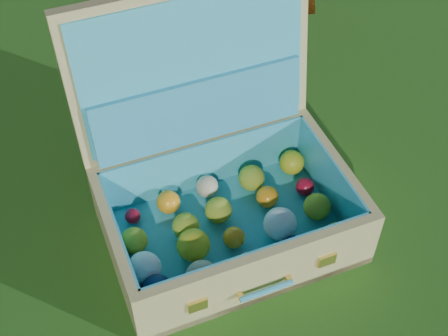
# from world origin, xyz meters

# --- Properties ---
(ground) EXTENTS (60.00, 60.00, 0.00)m
(ground) POSITION_xyz_m (0.00, 0.00, 0.00)
(ground) COLOR #215114
(ground) RESTS_ON ground
(suitcase) EXTENTS (0.73, 0.65, 0.61)m
(suitcase) POSITION_xyz_m (0.08, 0.14, 0.17)
(suitcase) COLOR tan
(suitcase) RESTS_ON ground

